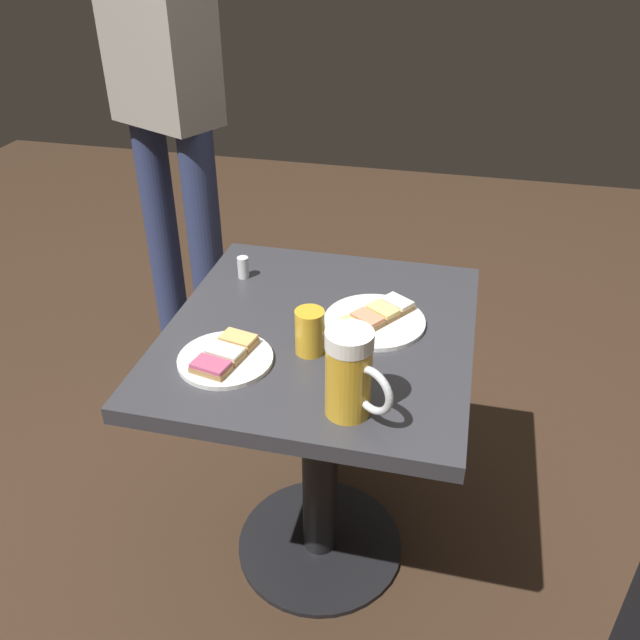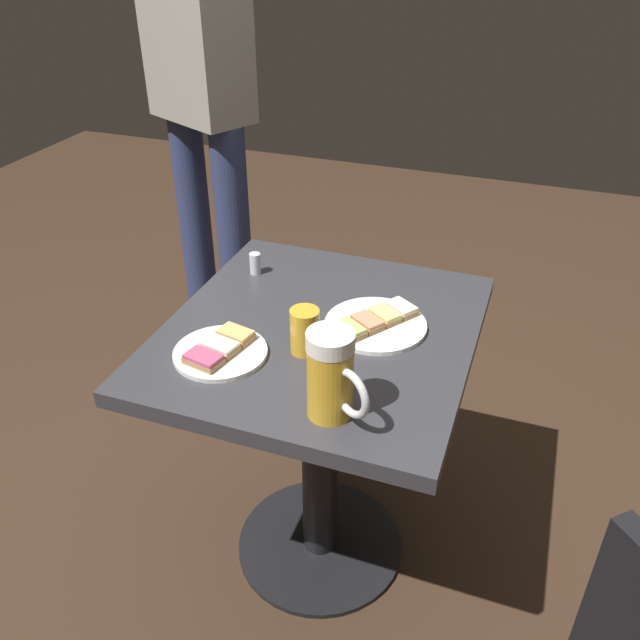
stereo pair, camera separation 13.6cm
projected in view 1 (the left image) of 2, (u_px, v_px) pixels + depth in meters
The scene contains 8 objects.
ground_plane at pixel (320, 545), 1.79m from camera, with size 6.00×6.00×0.00m, color #382619.
cafe_table at pixel (320, 391), 1.50m from camera, with size 0.65×0.70×0.71m.
plate_near at pixel (225, 357), 1.30m from camera, with size 0.19×0.19×0.03m.
plate_far at pixel (375, 319), 1.42m from camera, with size 0.22×0.22×0.03m.
beer_mug at pixel (351, 374), 1.13m from camera, with size 0.13×0.10×0.17m.
beer_glass_small at pixel (312, 332), 1.31m from camera, with size 0.06×0.06×0.10m, color gold.
salt_shaker at pixel (243, 267), 1.58m from camera, with size 0.03×0.03×0.05m, color silver.
patron_standing at pixel (167, 106), 1.97m from camera, with size 0.37×0.30×1.65m.
Camera 1 is at (0.27, -1.15, 1.48)m, focal length 36.91 mm.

